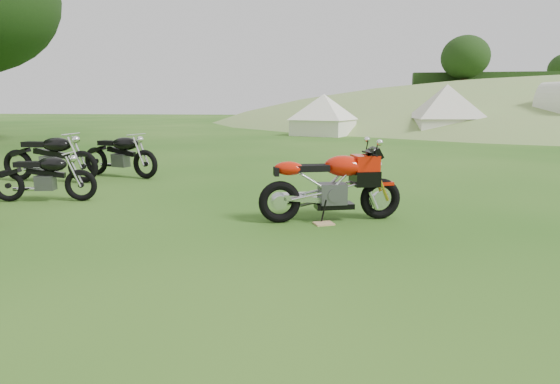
% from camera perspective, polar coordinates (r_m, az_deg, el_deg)
% --- Properties ---
extents(ground, '(120.00, 120.00, 0.00)m').
position_cam_1_polar(ground, '(5.39, -2.40, -6.59)').
color(ground, '#1D4E10').
rests_on(ground, ground).
extents(sport_motorcycle, '(1.96, 1.05, 1.15)m').
position_cam_1_polar(sport_motorcycle, '(6.45, 6.26, 1.47)').
color(sport_motorcycle, red).
rests_on(sport_motorcycle, ground).
extents(plywood_board, '(0.32, 0.29, 0.02)m').
position_cam_1_polar(plywood_board, '(6.35, 5.36, -3.85)').
color(plywood_board, tan).
rests_on(plywood_board, ground).
extents(vintage_moto_b, '(2.00, 0.93, 1.03)m').
position_cam_1_polar(vintage_moto_b, '(10.90, -18.98, 4.43)').
color(vintage_moto_b, black).
rests_on(vintage_moto_b, ground).
extents(vintage_moto_c, '(1.69, 0.72, 0.87)m').
position_cam_1_polar(vintage_moto_c, '(8.64, -26.85, 1.80)').
color(vintage_moto_c, black).
rests_on(vintage_moto_c, ground).
extents(vintage_moto_d, '(2.05, 0.48, 1.08)m').
position_cam_1_polar(vintage_moto_d, '(10.74, -26.30, 3.95)').
color(vintage_moto_d, black).
rests_on(vintage_moto_d, ground).
extents(tent_left, '(3.31, 3.31, 2.27)m').
position_cam_1_polar(tent_left, '(24.04, 5.33, 9.61)').
color(tent_left, white).
rests_on(tent_left, ground).
extents(tent_mid, '(3.23, 3.23, 2.55)m').
position_cam_1_polar(tent_mid, '(24.40, 19.57, 9.40)').
color(tent_mid, beige).
rests_on(tent_mid, ground).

